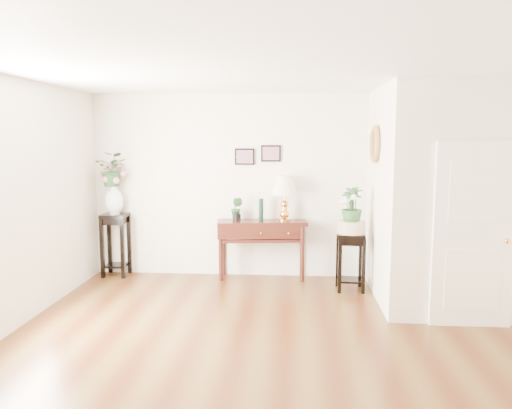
# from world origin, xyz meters

# --- Properties ---
(floor) EXTENTS (6.00, 5.50, 0.02)m
(floor) POSITION_xyz_m (0.00, 0.00, 0.00)
(floor) COLOR #49210D
(floor) RESTS_ON ground
(ceiling) EXTENTS (6.00, 5.50, 0.02)m
(ceiling) POSITION_xyz_m (0.00, 0.00, 2.80)
(ceiling) COLOR white
(ceiling) RESTS_ON ground
(wall_back) EXTENTS (6.00, 0.02, 2.80)m
(wall_back) POSITION_xyz_m (0.00, 2.75, 1.40)
(wall_back) COLOR silver
(wall_back) RESTS_ON ground
(wall_front) EXTENTS (6.00, 0.02, 2.80)m
(wall_front) POSITION_xyz_m (0.00, -2.75, 1.40)
(wall_front) COLOR silver
(wall_front) RESTS_ON ground
(partition) EXTENTS (1.80, 1.95, 2.80)m
(partition) POSITION_xyz_m (2.10, 1.77, 1.40)
(partition) COLOR silver
(partition) RESTS_ON floor
(door) EXTENTS (0.90, 0.05, 2.10)m
(door) POSITION_xyz_m (2.10, 0.78, 1.05)
(door) COLOR white
(door) RESTS_ON floor
(art_print_left) EXTENTS (0.30, 0.02, 0.25)m
(art_print_left) POSITION_xyz_m (-0.65, 2.73, 1.85)
(art_print_left) COLOR black
(art_print_left) RESTS_ON wall_back
(art_print_right) EXTENTS (0.30, 0.02, 0.25)m
(art_print_right) POSITION_xyz_m (-0.25, 2.73, 1.90)
(art_print_right) COLOR black
(art_print_right) RESTS_ON wall_back
(wall_ornament) EXTENTS (0.07, 0.51, 0.51)m
(wall_ornament) POSITION_xyz_m (1.16, 1.90, 2.05)
(wall_ornament) COLOR #A4763D
(wall_ornament) RESTS_ON partition
(console_table) EXTENTS (1.38, 0.60, 0.89)m
(console_table) POSITION_xyz_m (-0.38, 2.57, 0.45)
(console_table) COLOR black
(console_table) RESTS_ON floor
(table_lamp) EXTENTS (0.50, 0.50, 0.69)m
(table_lamp) POSITION_xyz_m (-0.04, 2.57, 1.24)
(table_lamp) COLOR gold
(table_lamp) RESTS_ON console_table
(green_vase) EXTENTS (0.08, 0.08, 0.34)m
(green_vase) POSITION_xyz_m (-0.39, 2.57, 1.06)
(green_vase) COLOR black
(green_vase) RESTS_ON console_table
(potted_plant) EXTENTS (0.22, 0.20, 0.33)m
(potted_plant) POSITION_xyz_m (-0.76, 2.57, 1.06)
(potted_plant) COLOR #224B24
(potted_plant) RESTS_ON console_table
(plant_stand_a) EXTENTS (0.38, 0.38, 0.97)m
(plant_stand_a) POSITION_xyz_m (-2.65, 2.57, 0.49)
(plant_stand_a) COLOR black
(plant_stand_a) RESTS_ON floor
(porcelain_vase) EXTENTS (0.29, 0.29, 0.48)m
(porcelain_vase) POSITION_xyz_m (-2.65, 2.57, 1.20)
(porcelain_vase) COLOR silver
(porcelain_vase) RESTS_ON plant_stand_a
(lily_arrangement) EXTENTS (0.50, 0.44, 0.52)m
(lily_arrangement) POSITION_xyz_m (-2.65, 2.57, 1.63)
(lily_arrangement) COLOR #224B24
(lily_arrangement) RESTS_ON porcelain_vase
(plant_stand_b) EXTENTS (0.41, 0.41, 0.81)m
(plant_stand_b) POSITION_xyz_m (0.90, 2.06, 0.41)
(plant_stand_b) COLOR black
(plant_stand_b) RESTS_ON floor
(ceramic_bowl) EXTENTS (0.49, 0.49, 0.17)m
(ceramic_bowl) POSITION_xyz_m (0.90, 2.06, 0.89)
(ceramic_bowl) COLOR beige
(ceramic_bowl) RESTS_ON plant_stand_b
(narcissus) EXTENTS (0.36, 0.36, 0.52)m
(narcissus) POSITION_xyz_m (0.90, 2.06, 1.20)
(narcissus) COLOR #224B24
(narcissus) RESTS_ON ceramic_bowl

